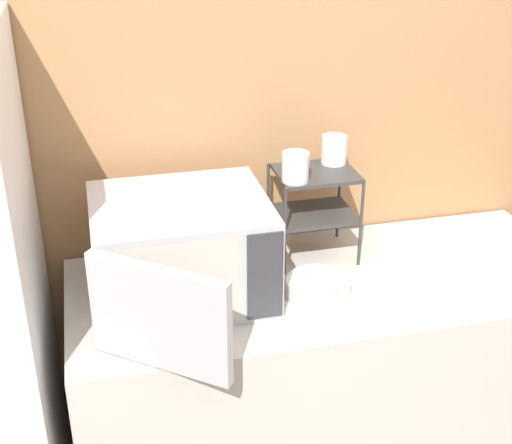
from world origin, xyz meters
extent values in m
cube|color=#9E7047|center=(0.00, 0.69, 1.30)|extent=(8.00, 0.06, 2.60)
cube|color=#B7B2A8|center=(0.00, 0.32, 0.45)|extent=(1.60, 0.65, 0.91)
cube|color=#ADADB2|center=(-0.45, 0.36, 1.05)|extent=(0.50, 0.43, 0.30)
cube|color=#B7B2A8|center=(-0.51, 0.15, 1.05)|extent=(0.36, 0.01, 0.26)
cube|color=#333338|center=(-0.25, 0.14, 1.05)|extent=(0.10, 0.01, 0.26)
cube|color=#ADADB2|center=(-0.56, 0.01, 1.05)|extent=(0.32, 0.27, 0.29)
cylinder|color=#333333|center=(-0.13, 0.39, 1.05)|extent=(0.01, 0.01, 0.29)
cylinder|color=#333333|center=(0.12, 0.39, 1.05)|extent=(0.01, 0.01, 0.29)
cylinder|color=#333333|center=(-0.13, 0.59, 1.05)|extent=(0.01, 0.01, 0.29)
cylinder|color=#333333|center=(0.12, 0.59, 1.05)|extent=(0.01, 0.01, 0.29)
cube|color=#333333|center=(0.00, 0.49, 1.05)|extent=(0.25, 0.20, 0.01)
cube|color=#333333|center=(0.00, 0.49, 1.19)|extent=(0.25, 0.20, 0.01)
cylinder|color=silver|center=(-0.09, 0.44, 1.24)|extent=(0.08, 0.08, 0.09)
cylinder|color=silver|center=(0.08, 0.55, 1.24)|extent=(0.08, 0.08, 0.09)
cylinder|color=silver|center=(-0.06, 0.24, 0.91)|extent=(0.11, 0.11, 0.01)
cylinder|color=silver|center=(-0.06, 0.24, 0.93)|extent=(0.19, 0.19, 0.05)
camera|label=1|loc=(-0.68, -1.46, 2.03)|focal=50.00mm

